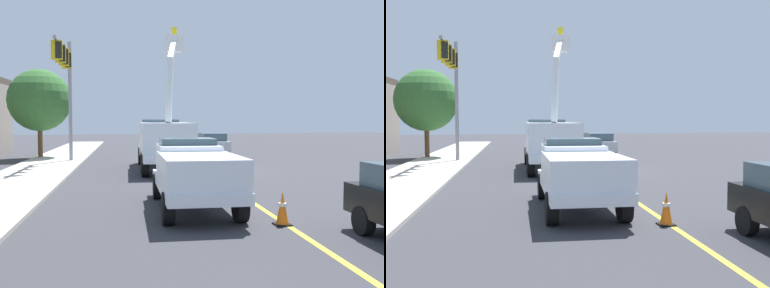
# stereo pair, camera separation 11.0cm
# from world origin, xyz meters

# --- Properties ---
(ground) EXTENTS (120.00, 120.00, 0.00)m
(ground) POSITION_xyz_m (0.00, 0.00, 0.00)
(ground) COLOR #38383D
(sidewalk_far_side) EXTENTS (60.09, 8.59, 0.12)m
(sidewalk_far_side) POSITION_xyz_m (0.71, 8.47, 0.06)
(sidewalk_far_side) COLOR #B2ADA3
(sidewalk_far_side) RESTS_ON ground
(lane_centre_stripe) EXTENTS (49.84, 4.32, 0.01)m
(lane_centre_stripe) POSITION_xyz_m (0.00, 0.00, 0.00)
(lane_centre_stripe) COLOR yellow
(lane_centre_stripe) RESTS_ON ground
(utility_bucket_truck) EXTENTS (8.38, 3.17, 7.83)m
(utility_bucket_truck) POSITION_xyz_m (1.29, 1.92, 1.63)
(utility_bucket_truck) COLOR white
(utility_bucket_truck) RESTS_ON ground
(service_pickup_truck) EXTENTS (5.76, 2.56, 2.06)m
(service_pickup_truck) POSITION_xyz_m (-9.27, 2.82, 1.12)
(service_pickup_truck) COLOR white
(service_pickup_truck) RESTS_ON ground
(passing_minivan) EXTENTS (4.94, 2.29, 1.69)m
(passing_minivan) POSITION_xyz_m (9.45, -3.04, 0.97)
(passing_minivan) COLOR silver
(passing_minivan) RESTS_ON ground
(traffic_cone_leading) EXTENTS (0.40, 0.40, 0.85)m
(traffic_cone_leading) POSITION_xyz_m (-11.70, 1.10, 0.42)
(traffic_cone_leading) COLOR black
(traffic_cone_leading) RESTS_ON ground
(traffic_cone_mid_front) EXTENTS (0.40, 0.40, 0.72)m
(traffic_cone_mid_front) POSITION_xyz_m (5.21, -0.23, 0.35)
(traffic_cone_mid_front) COLOR black
(traffic_cone_mid_front) RESTS_ON ground
(traffic_signal_mast) EXTENTS (5.84, 0.89, 7.55)m
(traffic_signal_mast) POSITION_xyz_m (4.71, 7.11, 5.41)
(traffic_signal_mast) COLOR gray
(traffic_signal_mast) RESTS_ON ground
(street_tree_right) EXTENTS (4.24, 4.24, 6.14)m
(street_tree_right) POSITION_xyz_m (9.64, 9.12, 4.01)
(street_tree_right) COLOR brown
(street_tree_right) RESTS_ON ground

